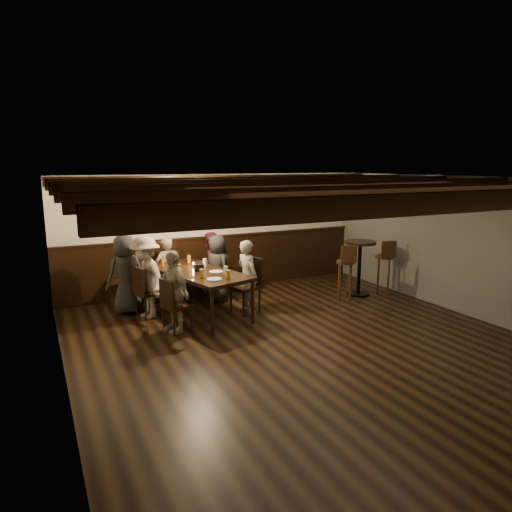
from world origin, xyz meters
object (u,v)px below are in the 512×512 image
dining_table (198,274)px  person_right_far (247,276)px  bar_stool_left (345,280)px  chair_left_far (176,315)px  chair_left_near (149,301)px  chair_right_far (246,296)px  person_left_far (174,292)px  person_left_near (146,277)px  person_bench_centre (167,270)px  high_top_table (360,260)px  person_bench_left (126,274)px  chair_right_near (216,287)px  bar_stool_right (383,274)px  person_right_near (217,268)px  person_bench_right (210,264)px

dining_table → person_right_far: bearing=-31.0°
bar_stool_left → chair_left_far: bearing=-159.5°
chair_left_far → bar_stool_left: bar_stool_left is taller
dining_table → chair_left_near: size_ratio=2.51×
chair_right_far → person_left_far: (-1.42, -0.38, 0.35)m
dining_table → person_left_near: 0.87m
person_bench_centre → high_top_table: person_bench_centre is taller
person_bench_left → person_left_near: size_ratio=0.99×
chair_left_far → person_bench_centre: person_bench_centre is taller
person_left_near → bar_stool_left: person_left_near is taller
chair_left_near → person_left_far: bearing=-2.0°
person_bench_centre → high_top_table: bearing=145.6°
chair_right_near → bar_stool_left: 2.49m
person_bench_centre → bar_stool_right: size_ratio=1.11×
person_right_far → high_top_table: (2.47, -0.02, 0.07)m
chair_right_far → person_bench_left: 2.15m
chair_right_near → person_bench_centre: (-0.85, 0.40, 0.35)m
bar_stool_right → person_bench_left: bearing=-178.5°
high_top_table → bar_stool_left: size_ratio=0.99×
dining_table → person_left_near: (-0.84, 0.24, -0.01)m
chair_right_far → person_right_near: bearing=-1.9°
chair_right_far → high_top_table: high_top_table is taller
chair_left_far → bar_stool_left: bearing=77.7°
chair_left_near → person_bench_centre: person_bench_centre is taller
dining_table → high_top_table: 3.32m
person_bench_left → bar_stool_right: (4.91, -1.06, -0.29)m
person_bench_centre → person_right_near: (0.88, -0.39, 0.03)m
person_right_near → bar_stool_left: 2.47m
chair_left_near → bar_stool_right: 4.67m
person_left_far → bar_stool_right: size_ratio=1.17×
person_bench_centre → bar_stool_right: 4.33m
chair_right_far → high_top_table: 2.54m
person_left_far → chair_left_far: bearing=90.0°
chair_right_near → high_top_table: high_top_table is taller
person_right_near → bar_stool_right: size_ratio=1.16×
person_right_near → bar_stool_right: (3.20, -1.04, -0.23)m
chair_left_far → chair_right_far: size_ratio=0.87×
dining_table → person_left_far: person_left_far is taller
person_left_far → high_top_table: (3.92, 0.37, 0.07)m
chair_right_far → high_top_table: bearing=-105.1°
chair_left_far → chair_right_far: bearing=90.0°
person_bench_left → person_left_far: 1.36m
chair_left_far → person_left_near: 1.01m
chair_right_far → person_bench_left: (-1.91, 0.89, 0.41)m
person_bench_right → high_top_table: person_bench_right is taller
high_top_table → bar_stool_left: (-0.50, -0.21, -0.31)m
chair_right_near → person_bench_centre: 1.00m
person_bench_left → person_right_far: 2.13m
chair_left_near → person_bench_right: (1.45, 0.85, 0.36)m
chair_left_far → person_right_far: 1.52m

